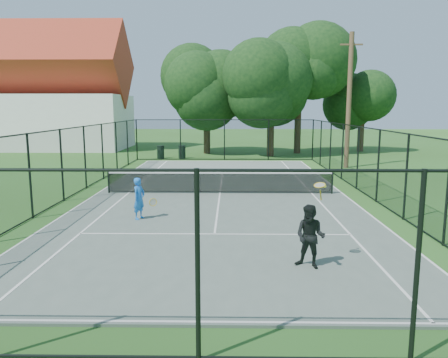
{
  "coord_description": "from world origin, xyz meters",
  "views": [
    {
      "loc": [
        0.49,
        -19.19,
        3.86
      ],
      "look_at": [
        0.23,
        -3.0,
        1.2
      ],
      "focal_mm": 35.0,
      "sensor_mm": 36.0,
      "label": 1
    }
  ],
  "objects_px": {
    "player_blue": "(139,198)",
    "utility_pole": "(349,100)",
    "trash_bin_right": "(182,152)",
    "trash_bin_left": "(161,152)",
    "tennis_net": "(220,182)",
    "player_black": "(310,236)"
  },
  "relations": [
    {
      "from": "player_blue",
      "to": "utility_pole",
      "type": "bearing_deg",
      "value": 51.98
    },
    {
      "from": "trash_bin_right",
      "to": "utility_pole",
      "type": "height_order",
      "value": "utility_pole"
    },
    {
      "from": "trash_bin_right",
      "to": "utility_pole",
      "type": "relative_size",
      "value": 0.12
    },
    {
      "from": "utility_pole",
      "to": "trash_bin_right",
      "type": "bearing_deg",
      "value": 156.19
    },
    {
      "from": "player_blue",
      "to": "trash_bin_right",
      "type": "bearing_deg",
      "value": 91.86
    },
    {
      "from": "trash_bin_left",
      "to": "utility_pole",
      "type": "relative_size",
      "value": 0.12
    },
    {
      "from": "trash_bin_left",
      "to": "trash_bin_right",
      "type": "bearing_deg",
      "value": 2.08
    },
    {
      "from": "tennis_net",
      "to": "player_black",
      "type": "bearing_deg",
      "value": -75.37
    },
    {
      "from": "utility_pole",
      "to": "player_blue",
      "type": "xyz_separation_m",
      "value": [
        -10.62,
        -13.58,
        -3.53
      ]
    },
    {
      "from": "trash_bin_right",
      "to": "player_blue",
      "type": "bearing_deg",
      "value": -88.14
    },
    {
      "from": "trash_bin_right",
      "to": "player_blue",
      "type": "height_order",
      "value": "player_blue"
    },
    {
      "from": "utility_pole",
      "to": "player_blue",
      "type": "height_order",
      "value": "utility_pole"
    },
    {
      "from": "tennis_net",
      "to": "utility_pole",
      "type": "relative_size",
      "value": 1.19
    },
    {
      "from": "utility_pole",
      "to": "player_blue",
      "type": "relative_size",
      "value": 5.92
    },
    {
      "from": "trash_bin_right",
      "to": "player_blue",
      "type": "relative_size",
      "value": 0.7
    },
    {
      "from": "trash_bin_left",
      "to": "utility_pole",
      "type": "height_order",
      "value": "utility_pole"
    },
    {
      "from": "utility_pole",
      "to": "player_blue",
      "type": "distance_m",
      "value": 17.6
    },
    {
      "from": "tennis_net",
      "to": "trash_bin_left",
      "type": "bearing_deg",
      "value": 109.39
    },
    {
      "from": "player_black",
      "to": "utility_pole",
      "type": "bearing_deg",
      "value": 72.92
    },
    {
      "from": "player_blue",
      "to": "player_black",
      "type": "xyz_separation_m",
      "value": [
        5.04,
        -4.56,
        0.06
      ]
    },
    {
      "from": "player_black",
      "to": "tennis_net",
      "type": "bearing_deg",
      "value": 104.63
    },
    {
      "from": "utility_pole",
      "to": "player_black",
      "type": "height_order",
      "value": "utility_pole"
    }
  ]
}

